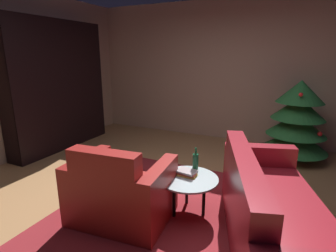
% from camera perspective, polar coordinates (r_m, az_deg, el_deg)
% --- Properties ---
extents(ground_plane, '(7.18, 7.18, 0.00)m').
position_cam_1_polar(ground_plane, '(3.31, 1.98, -16.03)').
color(ground_plane, '#B07D4F').
extents(wall_back, '(6.10, 0.06, 2.75)m').
position_cam_1_polar(wall_back, '(5.51, 14.00, 11.16)').
color(wall_back, tan).
rests_on(wall_back, ground).
extents(area_rug, '(2.64, 2.59, 0.01)m').
position_cam_1_polar(area_rug, '(3.06, 2.80, -18.72)').
color(area_rug, maroon).
rests_on(area_rug, ground).
extents(bookshelf_unit, '(0.37, 2.03, 2.30)m').
position_cam_1_polar(bookshelf_unit, '(5.33, -21.64, 8.21)').
color(bookshelf_unit, black).
rests_on(bookshelf_unit, ground).
extents(armchair_red, '(1.07, 0.86, 0.86)m').
position_cam_1_polar(armchair_red, '(2.92, -10.19, -13.96)').
color(armchair_red, maroon).
rests_on(armchair_red, ground).
extents(couch_red, '(1.38, 2.15, 0.87)m').
position_cam_1_polar(couch_red, '(2.66, 21.38, -17.93)').
color(couch_red, maroon).
rests_on(couch_red, ground).
extents(coffee_table, '(0.65, 0.65, 0.41)m').
position_cam_1_polar(coffee_table, '(2.96, 4.37, -11.74)').
color(coffee_table, black).
rests_on(coffee_table, ground).
extents(book_stack_on_table, '(0.23, 0.18, 0.06)m').
position_cam_1_polar(book_stack_on_table, '(2.98, 4.07, -10.01)').
color(book_stack_on_table, gold).
rests_on(book_stack_on_table, coffee_table).
extents(bottle_on_table, '(0.07, 0.07, 0.29)m').
position_cam_1_polar(bottle_on_table, '(3.04, 5.90, -7.78)').
color(bottle_on_table, '#164F2F').
rests_on(bottle_on_table, coffee_table).
extents(decorated_tree, '(1.03, 1.03, 1.32)m').
position_cam_1_polar(decorated_tree, '(4.82, 25.94, 1.05)').
color(decorated_tree, brown).
rests_on(decorated_tree, ground).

